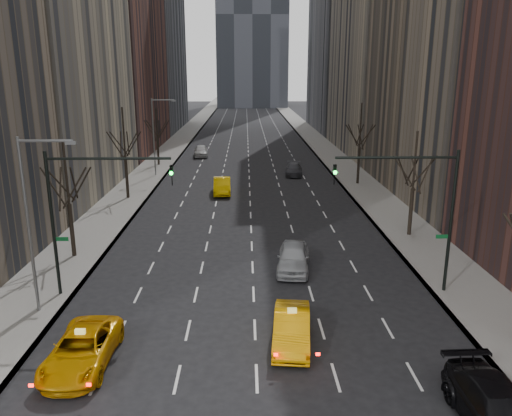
{
  "coord_description": "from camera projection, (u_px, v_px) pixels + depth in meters",
  "views": [
    {
      "loc": [
        -0.4,
        -13.82,
        12.13
      ],
      "look_at": [
        0.25,
        17.6,
        3.5
      ],
      "focal_mm": 35.0,
      "sensor_mm": 36.0,
      "label": 1
    }
  ],
  "objects": [
    {
      "name": "streetlight_far",
      "position": [
        156.0,
        129.0,
        58.22
      ],
      "size": [
        2.83,
        0.22,
        9.0
      ],
      "color": "slate",
      "rests_on": "ground"
    },
    {
      "name": "tree_rw_c",
      "position": [
        359.0,
        148.0,
        54.28
      ],
      "size": [
        3.36,
        3.5,
        8.74
      ],
      "color": "black",
      "rests_on": "ground"
    },
    {
      "name": "taxi_suv",
      "position": [
        82.0,
        349.0,
        21.14
      ],
      "size": [
        2.52,
        5.34,
        1.48
      ],
      "primitive_type": "imported",
      "rotation": [
        0.0,
        0.0,
        -0.01
      ],
      "color": "#D58E04",
      "rests_on": "ground"
    },
    {
      "name": "bld_left_far",
      "position": [
        103.0,
        2.0,
        73.92
      ],
      "size": [
        14.0,
        28.0,
        44.0
      ],
      "primitive_type": "cube",
      "color": "brown",
      "rests_on": "ground"
    },
    {
      "name": "traffic_mast_left",
      "position": [
        82.0,
        201.0,
        26.47
      ],
      "size": [
        6.69,
        0.39,
        8.0
      ],
      "color": "black",
      "rests_on": "ground"
    },
    {
      "name": "tree_rw_b",
      "position": [
        413.0,
        189.0,
        37.01
      ],
      "size": [
        3.36,
        3.5,
        7.82
      ],
      "color": "black",
      "rests_on": "ground"
    },
    {
      "name": "sidewalk_right",
      "position": [
        320.0,
        145.0,
        84.26
      ],
      "size": [
        4.5,
        320.0,
        0.15
      ],
      "primitive_type": "cube",
      "color": "slate",
      "rests_on": "ground"
    },
    {
      "name": "tree_lw_c",
      "position": [
        125.0,
        158.0,
        48.01
      ],
      "size": [
        3.36,
        3.5,
        8.74
      ],
      "color": "black",
      "rests_on": "ground"
    },
    {
      "name": "silver_sedan_ahead",
      "position": [
        293.0,
        257.0,
        31.36
      ],
      "size": [
        2.58,
        5.09,
        1.66
      ],
      "primitive_type": "imported",
      "rotation": [
        0.0,
        0.0,
        -0.13
      ],
      "color": "#9DA0A5",
      "rests_on": "ground"
    },
    {
      "name": "streetlight_near",
      "position": [
        34.0,
        209.0,
        24.48
      ],
      "size": [
        2.83,
        0.22,
        9.0
      ],
      "color": "slate",
      "rests_on": "ground"
    },
    {
      "name": "taxi_sedan",
      "position": [
        292.0,
        328.0,
        22.85
      ],
      "size": [
        2.11,
        4.81,
        1.54
      ],
      "primitive_type": "imported",
      "rotation": [
        0.0,
        0.0,
        -0.1
      ],
      "color": "#FFA705",
      "rests_on": "ground"
    },
    {
      "name": "far_car_white",
      "position": [
        201.0,
        151.0,
        73.27
      ],
      "size": [
        2.29,
        5.02,
        1.67
      ],
      "primitive_type": "imported",
      "rotation": [
        0.0,
        0.0,
        0.07
      ],
      "color": "beige",
      "rests_on": "ground"
    },
    {
      "name": "sidewalk_left",
      "position": [
        175.0,
        146.0,
        83.76
      ],
      "size": [
        4.5,
        320.0,
        0.15
      ],
      "primitive_type": "cube",
      "color": "slate",
      "rests_on": "ground"
    },
    {
      "name": "parked_suv_black",
      "position": [
        499.0,
        412.0,
        17.15
      ],
      "size": [
        2.48,
        5.69,
        1.63
      ],
      "primitive_type": "imported",
      "rotation": [
        0.0,
        0.0,
        0.03
      ],
      "color": "black",
      "rests_on": "ground"
    },
    {
      "name": "far_suv_grey",
      "position": [
        294.0,
        169.0,
        60.16
      ],
      "size": [
        2.36,
        4.93,
        1.39
      ],
      "primitive_type": "imported",
      "rotation": [
        0.0,
        0.0,
        -0.09
      ],
      "color": "#303036",
      "rests_on": "ground"
    },
    {
      "name": "traffic_mast_right",
      "position": [
        422.0,
        199.0,
        26.84
      ],
      "size": [
        6.69,
        0.39,
        8.0
      ],
      "color": "black",
      "rests_on": "ground"
    },
    {
      "name": "tree_lw_d",
      "position": [
        157.0,
        139.0,
        65.49
      ],
      "size": [
        3.36,
        3.5,
        7.36
      ],
      "color": "black",
      "rests_on": "ground"
    },
    {
      "name": "far_taxi",
      "position": [
        222.0,
        186.0,
        51.02
      ],
      "size": [
        1.93,
        4.99,
        1.62
      ],
      "primitive_type": "imported",
      "rotation": [
        0.0,
        0.0,
        0.05
      ],
      "color": "#F6BF05",
      "rests_on": "ground"
    },
    {
      "name": "tree_lw_b",
      "position": [
        69.0,
        204.0,
        32.67
      ],
      "size": [
        3.36,
        3.5,
        7.82
      ],
      "color": "black",
      "rests_on": "ground"
    }
  ]
}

